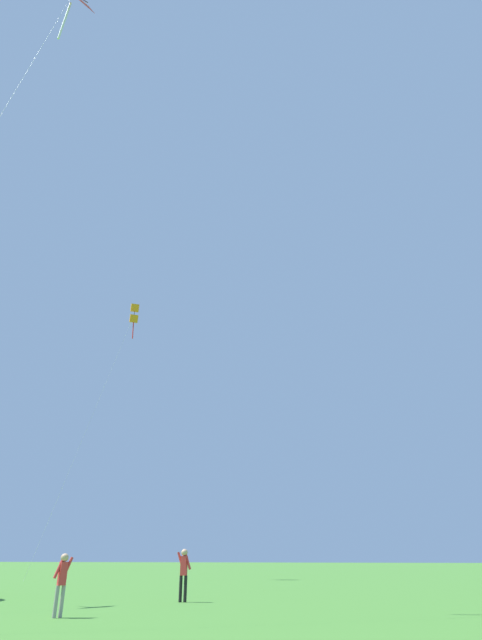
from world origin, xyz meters
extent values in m
cube|color=orange|center=(-20.31, 35.16, 23.14)|extent=(0.98, 0.97, 0.84)
cube|color=orange|center=(-20.31, 35.16, 22.01)|extent=(0.98, 0.97, 0.84)
cylinder|color=#3F382D|center=(-20.31, 35.16, 22.58)|extent=(0.05, 0.05, 1.62)
cylinder|color=red|center=(-20.23, 35.08, 20.87)|extent=(0.29, 0.30, 1.96)
cylinder|color=silver|center=(-22.05, 32.43, 11.21)|extent=(3.51, 5.48, 22.42)
cylinder|color=silver|center=(-12.36, 10.59, 27.53)|extent=(0.39, 0.16, 2.81)
cylinder|color=black|center=(-6.46, 15.95, 0.44)|extent=(0.12, 0.12, 0.89)
cylinder|color=black|center=(-6.28, 15.96, 0.44)|extent=(0.12, 0.12, 0.89)
cube|color=red|center=(-6.37, 15.95, 1.22)|extent=(0.24, 0.22, 0.67)
cylinder|color=red|center=(-6.51, 15.94, 1.39)|extent=(0.31, 0.11, 0.62)
cylinder|color=red|center=(-6.23, 15.97, 1.39)|extent=(0.31, 0.11, 0.62)
sphere|color=tan|center=(-6.37, 15.95, 1.68)|extent=(0.24, 0.24, 0.24)
cylinder|color=gray|center=(-7.54, 9.98, 0.40)|extent=(0.11, 0.11, 0.79)
cylinder|color=gray|center=(-7.63, 9.85, 0.40)|extent=(0.11, 0.11, 0.79)
cube|color=red|center=(-7.58, 9.91, 1.09)|extent=(0.26, 0.27, 0.59)
cylinder|color=red|center=(-7.51, 10.01, 1.24)|extent=(0.22, 0.26, 0.55)
cylinder|color=red|center=(-7.66, 9.81, 1.24)|extent=(0.22, 0.26, 0.55)
sphere|color=tan|center=(-7.58, 9.91, 1.50)|extent=(0.22, 0.22, 0.22)
camera|label=1|loc=(1.78, -4.15, 1.48)|focal=28.86mm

